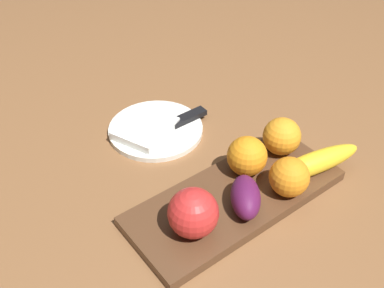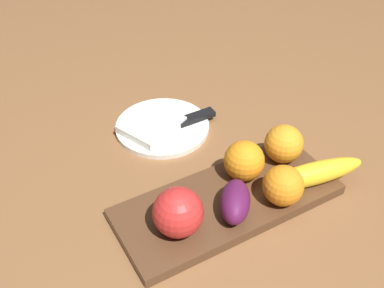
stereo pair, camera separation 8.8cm
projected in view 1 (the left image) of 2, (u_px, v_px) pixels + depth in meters
The scene contains 11 objects.
ground_plane at pixel (225, 218), 0.81m from camera, with size 2.40×2.40×0.00m, color brown.
fruit_tray at pixel (235, 197), 0.83m from camera, with size 0.40×0.16×0.02m, color #533420.
apple at pixel (194, 213), 0.74m from camera, with size 0.08×0.08×0.08m, color red.
banana at pixel (315, 163), 0.86m from camera, with size 0.20×0.04×0.04m, color yellow.
orange_near_apple at pixel (289, 177), 0.81m from camera, with size 0.07×0.07×0.07m, color orange.
orange_near_banana at pixel (282, 136), 0.89m from camera, with size 0.07×0.07×0.07m, color orange.
orange_center at pixel (247, 156), 0.85m from camera, with size 0.07×0.07×0.07m, color orange.
grape_bunch at pixel (246, 197), 0.78m from camera, with size 0.09×0.05×0.05m, color #521643.
dinner_plate at pixel (156, 129), 0.99m from camera, with size 0.20×0.20×0.01m, color white.
folded_napkin at pixel (145, 128), 0.97m from camera, with size 0.12×0.10×0.02m, color white.
knife at pixel (182, 121), 1.00m from camera, with size 0.18×0.02×0.01m.
Camera 1 is at (0.37, 0.39, 0.62)m, focal length 43.61 mm.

